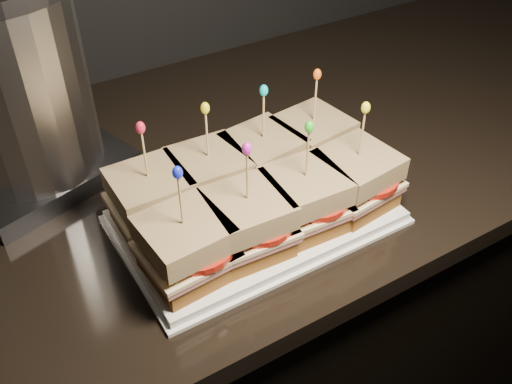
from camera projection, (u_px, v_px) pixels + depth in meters
cabinet at (259, 312)px, 1.27m from camera, size 2.14×0.68×0.84m
granite_slab at (260, 151)px, 0.99m from camera, size 2.18×0.72×0.04m
platter at (256, 217)px, 0.82m from camera, size 0.37×0.23×0.02m
platter_rim at (256, 220)px, 0.82m from camera, size 0.39×0.24×0.01m
sandwich_0_bread_bot at (154, 216)px, 0.79m from camera, size 0.10×0.10×0.03m
sandwich_0_ham at (152, 207)px, 0.78m from camera, size 0.11×0.10×0.01m
sandwich_0_cheese at (152, 203)px, 0.77m from camera, size 0.11×0.10×0.01m
sandwich_0_tomato at (161, 198)px, 0.77m from camera, size 0.10×0.10×0.01m
sandwich_0_bread_top at (149, 186)px, 0.75m from camera, size 0.10×0.10×0.03m
sandwich_0_pick at (145, 157)px, 0.72m from camera, size 0.00×0.00×0.09m
sandwich_0_frill at (140, 128)px, 0.70m from camera, size 0.01×0.01×0.02m
sandwich_1_bread_bot at (211, 195)px, 0.82m from camera, size 0.10×0.10×0.03m
sandwich_1_ham at (210, 186)px, 0.81m from camera, size 0.11×0.11×0.01m
sandwich_1_cheese at (210, 182)px, 0.81m from camera, size 0.11×0.11×0.01m
sandwich_1_tomato at (219, 177)px, 0.80m from camera, size 0.10×0.10×0.01m
sandwich_1_bread_top at (209, 165)px, 0.79m from camera, size 0.10×0.10×0.03m
sandwich_1_pick at (207, 137)px, 0.76m from camera, size 0.00×0.00×0.09m
sandwich_1_frill at (205, 108)px, 0.73m from camera, size 0.01×0.01×0.02m
sandwich_2_bread_bot at (263, 175)px, 0.86m from camera, size 0.11×0.11×0.03m
sandwich_2_ham at (263, 166)px, 0.85m from camera, size 0.12×0.11×0.01m
sandwich_2_cheese at (263, 162)px, 0.84m from camera, size 0.12×0.12×0.01m
sandwich_2_tomato at (272, 158)px, 0.84m from camera, size 0.10×0.10×0.01m
sandwich_2_bread_top at (263, 147)px, 0.82m from camera, size 0.11×0.11×0.03m
sandwich_2_pick at (264, 119)px, 0.80m from camera, size 0.00×0.00×0.09m
sandwich_2_frill at (264, 90)px, 0.77m from camera, size 0.01×0.01×0.02m
sandwich_3_bread_bot at (311, 158)px, 0.89m from camera, size 0.11×0.11×0.03m
sandwich_3_ham at (312, 149)px, 0.88m from camera, size 0.12×0.11×0.01m
sandwich_3_cheese at (312, 145)px, 0.88m from camera, size 0.12×0.12×0.01m
sandwich_3_tomato at (321, 140)px, 0.87m from camera, size 0.10×0.10×0.01m
sandwich_3_bread_top at (313, 129)px, 0.86m from camera, size 0.11×0.11×0.03m
sandwich_3_pick at (315, 102)px, 0.83m from camera, size 0.00×0.00×0.09m
sandwich_3_frill at (317, 74)px, 0.80m from camera, size 0.01×0.01×0.02m
sandwich_4_bread_bot at (187, 264)px, 0.72m from camera, size 0.10×0.10×0.03m
sandwich_4_ham at (186, 254)px, 0.71m from camera, size 0.11×0.11×0.01m
sandwich_4_cheese at (186, 250)px, 0.70m from camera, size 0.12×0.11×0.01m
sandwich_4_tomato at (196, 245)px, 0.70m from camera, size 0.10×0.10×0.01m
sandwich_4_bread_top at (184, 233)px, 0.68m from camera, size 0.11×0.11×0.03m
sandwich_4_pick at (181, 204)px, 0.65m from camera, size 0.00×0.00×0.09m
sandwich_4_frill at (177, 173)px, 0.63m from camera, size 0.01×0.01×0.02m
sandwich_5_bread_bot at (248, 239)px, 0.75m from camera, size 0.10×0.10×0.03m
sandwich_5_ham at (248, 229)px, 0.74m from camera, size 0.11×0.11×0.01m
sandwich_5_cheese at (248, 225)px, 0.74m from camera, size 0.11×0.11×0.01m
sandwich_5_tomato at (258, 220)px, 0.73m from camera, size 0.10×0.10×0.01m
sandwich_5_bread_top at (248, 208)px, 0.72m from camera, size 0.10×0.10×0.03m
sandwich_5_pick at (247, 179)px, 0.69m from camera, size 0.00×0.00×0.09m
sandwich_5_frill at (247, 149)px, 0.66m from camera, size 0.01×0.01×0.02m
sandwich_6_bread_bot at (303, 215)px, 0.79m from camera, size 0.10×0.10×0.03m
sandwich_6_ham at (304, 206)px, 0.78m from camera, size 0.11×0.11×0.01m
sandwich_6_cheese at (304, 202)px, 0.77m from camera, size 0.11×0.11×0.01m
sandwich_6_tomato at (314, 197)px, 0.77m from camera, size 0.10×0.10×0.01m
sandwich_6_bread_top at (305, 186)px, 0.75m from camera, size 0.10×0.10×0.03m
sandwich_6_pick at (307, 157)px, 0.73m from camera, size 0.00×0.00×0.09m
sandwich_6_frill at (309, 127)px, 0.70m from camera, size 0.01×0.01×0.02m
sandwich_7_bread_bot at (354, 194)px, 0.82m from camera, size 0.11×0.11×0.03m
sandwich_7_ham at (355, 185)px, 0.81m from camera, size 0.12×0.11×0.01m
sandwich_7_cheese at (355, 181)px, 0.81m from camera, size 0.12×0.12×0.01m
sandwich_7_tomato at (365, 176)px, 0.80m from camera, size 0.10×0.10×0.01m
sandwich_7_bread_top at (358, 165)px, 0.79m from camera, size 0.11×0.11×0.03m
sandwich_7_pick at (362, 137)px, 0.76m from camera, size 0.00×0.00×0.09m
sandwich_7_frill at (366, 108)px, 0.73m from camera, size 0.01×0.01×0.02m
appliance_base at (40, 168)px, 0.90m from camera, size 0.29×0.27×0.03m
appliance_body at (15, 85)px, 0.81m from camera, size 0.20×0.20×0.27m
appliance at (16, 88)px, 0.81m from camera, size 0.25×0.20×0.32m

